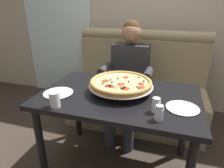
{
  "coord_description": "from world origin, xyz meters",
  "views": [
    {
      "loc": [
        0.37,
        -1.39,
        1.43
      ],
      "look_at": [
        -0.04,
        -0.05,
        0.85
      ],
      "focal_mm": 31.43,
      "sensor_mm": 36.0,
      "label": 1
    }
  ],
  "objects_px": {
    "diner_main": "(128,74)",
    "shaker_oregano": "(156,106)",
    "shaker_parmesan": "(159,114)",
    "plate_near_left": "(58,92)",
    "drinking_glass": "(55,100)",
    "dining_table": "(119,104)",
    "patio_chair": "(81,56)",
    "pizza": "(121,83)",
    "booth_bench": "(137,91)",
    "plate_near_right": "(183,107)"
  },
  "relations": [
    {
      "from": "shaker_oregano",
      "to": "drinking_glass",
      "type": "height_order",
      "value": "drinking_glass"
    },
    {
      "from": "plate_near_left",
      "to": "drinking_glass",
      "type": "height_order",
      "value": "drinking_glass"
    },
    {
      "from": "drinking_glass",
      "to": "plate_near_left",
      "type": "bearing_deg",
      "value": 116.49
    },
    {
      "from": "booth_bench",
      "to": "shaker_parmesan",
      "type": "relative_size",
      "value": 16.01
    },
    {
      "from": "pizza",
      "to": "plate_near_left",
      "type": "xyz_separation_m",
      "value": [
        -0.48,
        -0.18,
        -0.07
      ]
    },
    {
      "from": "plate_near_left",
      "to": "dining_table",
      "type": "bearing_deg",
      "value": 15.08
    },
    {
      "from": "shaker_parmesan",
      "to": "plate_near_left",
      "type": "height_order",
      "value": "shaker_parmesan"
    },
    {
      "from": "plate_near_left",
      "to": "plate_near_right",
      "type": "relative_size",
      "value": 1.05
    },
    {
      "from": "shaker_oregano",
      "to": "plate_near_left",
      "type": "height_order",
      "value": "shaker_oregano"
    },
    {
      "from": "drinking_glass",
      "to": "patio_chair",
      "type": "height_order",
      "value": "patio_chair"
    },
    {
      "from": "dining_table",
      "to": "drinking_glass",
      "type": "xyz_separation_m",
      "value": [
        -0.38,
        -0.33,
        0.14
      ]
    },
    {
      "from": "shaker_parmesan",
      "to": "plate_near_right",
      "type": "relative_size",
      "value": 0.44
    },
    {
      "from": "shaker_oregano",
      "to": "dining_table",
      "type": "bearing_deg",
      "value": 147.83
    },
    {
      "from": "diner_main",
      "to": "shaker_parmesan",
      "type": "xyz_separation_m",
      "value": [
        0.4,
        -0.89,
        0.08
      ]
    },
    {
      "from": "booth_bench",
      "to": "diner_main",
      "type": "bearing_deg",
      "value": -102.41
    },
    {
      "from": "dining_table",
      "to": "pizza",
      "type": "height_order",
      "value": "pizza"
    },
    {
      "from": "shaker_oregano",
      "to": "patio_chair",
      "type": "distance_m",
      "value": 2.55
    },
    {
      "from": "shaker_oregano",
      "to": "patio_chair",
      "type": "relative_size",
      "value": 0.12
    },
    {
      "from": "diner_main",
      "to": "shaker_oregano",
      "type": "height_order",
      "value": "diner_main"
    },
    {
      "from": "plate_near_right",
      "to": "dining_table",
      "type": "bearing_deg",
      "value": 169.54
    },
    {
      "from": "patio_chair",
      "to": "drinking_glass",
      "type": "bearing_deg",
      "value": -68.37
    },
    {
      "from": "shaker_parmesan",
      "to": "pizza",
      "type": "bearing_deg",
      "value": 134.3
    },
    {
      "from": "shaker_parmesan",
      "to": "plate_near_left",
      "type": "xyz_separation_m",
      "value": [
        -0.82,
        0.16,
        -0.03
      ]
    },
    {
      "from": "plate_near_right",
      "to": "patio_chair",
      "type": "bearing_deg",
      "value": 132.01
    },
    {
      "from": "diner_main",
      "to": "pizza",
      "type": "relative_size",
      "value": 2.41
    },
    {
      "from": "shaker_parmesan",
      "to": "diner_main",
      "type": "bearing_deg",
      "value": 114.02
    },
    {
      "from": "plate_near_left",
      "to": "drinking_glass",
      "type": "bearing_deg",
      "value": -63.51
    },
    {
      "from": "dining_table",
      "to": "plate_near_right",
      "type": "height_order",
      "value": "plate_near_right"
    },
    {
      "from": "dining_table",
      "to": "shaker_oregano",
      "type": "distance_m",
      "value": 0.39
    },
    {
      "from": "dining_table",
      "to": "diner_main",
      "type": "relative_size",
      "value": 1.0
    },
    {
      "from": "booth_bench",
      "to": "dining_table",
      "type": "distance_m",
      "value": 0.91
    },
    {
      "from": "shaker_oregano",
      "to": "plate_near_left",
      "type": "xyz_separation_m",
      "value": [
        -0.79,
        0.07,
        -0.03
      ]
    },
    {
      "from": "pizza",
      "to": "plate_near_left",
      "type": "bearing_deg",
      "value": -159.21
    },
    {
      "from": "drinking_glass",
      "to": "shaker_oregano",
      "type": "bearing_deg",
      "value": 11.26
    },
    {
      "from": "patio_chair",
      "to": "plate_near_right",
      "type": "bearing_deg",
      "value": -47.99
    },
    {
      "from": "dining_table",
      "to": "booth_bench",
      "type": "bearing_deg",
      "value": 90.0
    },
    {
      "from": "shaker_parmesan",
      "to": "drinking_glass",
      "type": "xyz_separation_m",
      "value": [
        -0.72,
        -0.04,
        0.01
      ]
    },
    {
      "from": "booth_bench",
      "to": "patio_chair",
      "type": "relative_size",
      "value": 1.9
    },
    {
      "from": "booth_bench",
      "to": "diner_main",
      "type": "distance_m",
      "value": 0.41
    },
    {
      "from": "diner_main",
      "to": "shaker_parmesan",
      "type": "height_order",
      "value": "diner_main"
    },
    {
      "from": "shaker_parmesan",
      "to": "plate_near_right",
      "type": "distance_m",
      "value": 0.25
    },
    {
      "from": "dining_table",
      "to": "plate_near_left",
      "type": "height_order",
      "value": "plate_near_left"
    },
    {
      "from": "plate_near_right",
      "to": "plate_near_left",
      "type": "bearing_deg",
      "value": -177.67
    },
    {
      "from": "booth_bench",
      "to": "patio_chair",
      "type": "xyz_separation_m",
      "value": [
        -1.23,
        0.95,
        0.13
      ]
    },
    {
      "from": "booth_bench",
      "to": "patio_chair",
      "type": "bearing_deg",
      "value": 142.37
    },
    {
      "from": "plate_near_left",
      "to": "shaker_oregano",
      "type": "bearing_deg",
      "value": -4.75
    },
    {
      "from": "dining_table",
      "to": "patio_chair",
      "type": "relative_size",
      "value": 1.49
    },
    {
      "from": "dining_table",
      "to": "drinking_glass",
      "type": "height_order",
      "value": "drinking_glass"
    },
    {
      "from": "diner_main",
      "to": "shaker_parmesan",
      "type": "relative_size",
      "value": 12.47
    },
    {
      "from": "booth_bench",
      "to": "plate_near_right",
      "type": "distance_m",
      "value": 1.14
    }
  ]
}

